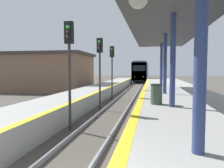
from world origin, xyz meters
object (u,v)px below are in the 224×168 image
(signal_mid, at_px, (100,60))
(trash_bin, at_px, (156,94))
(train, at_px, (141,72))
(signal_near, at_px, (69,55))
(signal_far, at_px, (112,63))

(signal_mid, xyz_separation_m, trash_bin, (3.43, -3.15, -1.72))
(train, distance_m, signal_near, 39.31)
(train, bearing_deg, signal_near, -91.68)
(signal_far, xyz_separation_m, trash_bin, (3.50, -7.91, -1.72))
(train, bearing_deg, signal_far, -92.06)
(signal_near, relative_size, signal_far, 1.00)
(trash_bin, bearing_deg, signal_mid, 137.44)
(signal_mid, bearing_deg, train, 88.35)
(signal_near, xyz_separation_m, signal_mid, (0.16, 4.76, 0.00))
(signal_far, distance_m, trash_bin, 8.82)
(train, relative_size, signal_near, 3.63)
(train, height_order, signal_near, signal_near)
(signal_near, distance_m, signal_far, 9.51)
(signal_far, bearing_deg, train, 87.94)
(signal_near, bearing_deg, signal_mid, 88.06)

